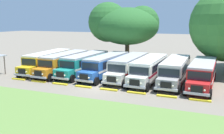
% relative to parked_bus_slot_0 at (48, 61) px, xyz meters
% --- Properties ---
extents(ground_plane, '(220.00, 220.00, 0.00)m').
position_rel_parked_bus_slot_0_xyz_m(ground_plane, '(10.80, -5.41, -1.58)').
color(ground_plane, slate).
extents(foreground_grass_strip, '(80.00, 11.25, 0.01)m').
position_rel_parked_bus_slot_0_xyz_m(foreground_grass_strip, '(10.80, -14.85, -1.58)').
color(foreground_grass_strip, olive).
rests_on(foreground_grass_strip, ground_plane).
extents(parked_bus_slot_0, '(3.03, 10.88, 2.82)m').
position_rel_parked_bus_slot_0_xyz_m(parked_bus_slot_0, '(0.00, 0.00, 0.00)').
color(parked_bus_slot_0, yellow).
rests_on(parked_bus_slot_0, ground_plane).
extents(parked_bus_slot_1, '(2.82, 10.86, 2.82)m').
position_rel_parked_bus_slot_0_xyz_m(parked_bus_slot_1, '(3.03, -0.21, 0.00)').
color(parked_bus_slot_1, orange).
rests_on(parked_bus_slot_1, ground_plane).
extents(parked_bus_slot_2, '(3.15, 10.90, 2.82)m').
position_rel_parked_bus_slot_0_xyz_m(parked_bus_slot_2, '(6.08, 0.30, 0.00)').
color(parked_bus_slot_2, teal).
rests_on(parked_bus_slot_2, ground_plane).
extents(parked_bus_slot_3, '(3.31, 10.93, 2.82)m').
position_rel_parked_bus_slot_0_xyz_m(parked_bus_slot_3, '(9.41, 0.28, 0.00)').
color(parked_bus_slot_3, '#23519E').
rests_on(parked_bus_slot_3, ground_plane).
extents(parked_bus_slot_4, '(2.95, 10.87, 2.82)m').
position_rel_parked_bus_slot_0_xyz_m(parked_bus_slot_4, '(12.55, 0.47, 0.00)').
color(parked_bus_slot_4, silver).
rests_on(parked_bus_slot_4, ground_plane).
extents(parked_bus_slot_5, '(3.00, 10.88, 2.82)m').
position_rel_parked_bus_slot_0_xyz_m(parked_bus_slot_5, '(15.38, 0.05, 0.00)').
color(parked_bus_slot_5, silver).
rests_on(parked_bus_slot_5, ground_plane).
extents(parked_bus_slot_6, '(2.82, 10.86, 2.82)m').
position_rel_parked_bus_slot_0_xyz_m(parked_bus_slot_6, '(18.50, 0.33, 0.00)').
color(parked_bus_slot_6, '#9E9993').
rests_on(parked_bus_slot_6, ground_plane).
extents(parked_bus_slot_7, '(3.13, 10.90, 2.82)m').
position_rel_parked_bus_slot_0_xyz_m(parked_bus_slot_7, '(21.68, -0.06, 0.00)').
color(parked_bus_slot_7, red).
rests_on(parked_bus_slot_7, ground_plane).
extents(curb_wheelstop_0, '(2.00, 0.36, 0.15)m').
position_rel_parked_bus_slot_0_xyz_m(curb_wheelstop_0, '(-0.18, -5.96, -1.51)').
color(curb_wheelstop_0, yellow).
rests_on(curb_wheelstop_0, ground_plane).
extents(curb_wheelstop_1, '(2.00, 0.36, 0.15)m').
position_rel_parked_bus_slot_0_xyz_m(curb_wheelstop_1, '(2.96, -5.96, -1.51)').
color(curb_wheelstop_1, yellow).
rests_on(curb_wheelstop_1, ground_plane).
extents(curb_wheelstop_2, '(2.00, 0.36, 0.15)m').
position_rel_parked_bus_slot_0_xyz_m(curb_wheelstop_2, '(6.09, -5.96, -1.51)').
color(curb_wheelstop_2, yellow).
rests_on(curb_wheelstop_2, ground_plane).
extents(curb_wheelstop_3, '(2.00, 0.36, 0.15)m').
position_rel_parked_bus_slot_0_xyz_m(curb_wheelstop_3, '(9.23, -5.96, -1.51)').
color(curb_wheelstop_3, yellow).
rests_on(curb_wheelstop_3, ground_plane).
extents(curb_wheelstop_4, '(2.00, 0.36, 0.15)m').
position_rel_parked_bus_slot_0_xyz_m(curb_wheelstop_4, '(12.36, -5.96, -1.51)').
color(curb_wheelstop_4, yellow).
rests_on(curb_wheelstop_4, ground_plane).
extents(curb_wheelstop_5, '(2.00, 0.36, 0.15)m').
position_rel_parked_bus_slot_0_xyz_m(curb_wheelstop_5, '(15.50, -5.96, -1.51)').
color(curb_wheelstop_5, yellow).
rests_on(curb_wheelstop_5, ground_plane).
extents(curb_wheelstop_6, '(2.00, 0.36, 0.15)m').
position_rel_parked_bus_slot_0_xyz_m(curb_wheelstop_6, '(18.63, -5.96, -1.51)').
color(curb_wheelstop_6, yellow).
rests_on(curb_wheelstop_6, ground_plane).
extents(curb_wheelstop_7, '(2.00, 0.36, 0.15)m').
position_rel_parked_bus_slot_0_xyz_m(curb_wheelstop_7, '(21.77, -5.96, -1.51)').
color(curb_wheelstop_7, yellow).
rests_on(curb_wheelstop_7, ground_plane).
extents(broad_shade_tree, '(11.69, 11.34, 10.47)m').
position_rel_parked_bus_slot_0_xyz_m(broad_shade_tree, '(8.71, 10.30, 5.04)').
color(broad_shade_tree, brown).
rests_on(broad_shade_tree, ground_plane).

